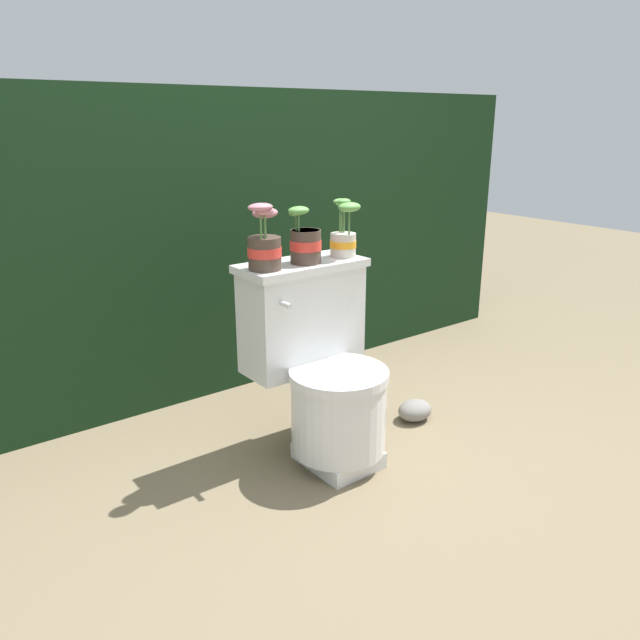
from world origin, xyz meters
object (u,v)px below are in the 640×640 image
object	(u,v)px
toilet	(321,366)
potted_plant_left	(264,245)
potted_plant_middle	(344,235)
potted_plant_midleft	(305,243)
garden_stone	(415,410)

from	to	relation	value
toilet	potted_plant_left	world-z (taller)	potted_plant_left
toilet	potted_plant_middle	size ratio (longest dim) A/B	3.37
toilet	potted_plant_left	xyz separation A→B (m)	(-0.18, 0.09, 0.48)
toilet	potted_plant_midleft	distance (m)	0.47
potted_plant_left	garden_stone	bearing A→B (deg)	-10.81
potted_plant_midleft	garden_stone	size ratio (longest dim) A/B	1.34
potted_plant_middle	garden_stone	bearing A→B (deg)	-22.40
toilet	garden_stone	world-z (taller)	toilet
potted_plant_midleft	potted_plant_middle	size ratio (longest dim) A/B	0.96
potted_plant_left	potted_plant_midleft	world-z (taller)	potted_plant_left
potted_plant_midleft	potted_plant_middle	bearing A→B (deg)	0.25
potted_plant_middle	toilet	bearing A→B (deg)	-153.02
toilet	potted_plant_midleft	world-z (taller)	potted_plant_midleft
toilet	garden_stone	size ratio (longest dim) A/B	4.68
potted_plant_left	garden_stone	distance (m)	1.06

